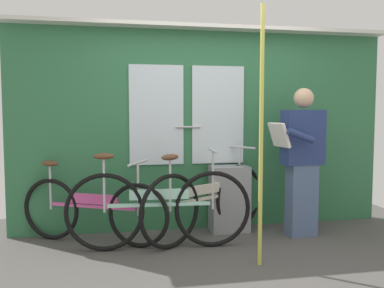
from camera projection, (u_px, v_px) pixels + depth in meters
name	position (u px, v px, depth m)	size (l,w,h in m)	color
ground_plane	(237.00, 271.00, 3.54)	(5.29, 4.23, 0.04)	#474442
train_door_wall	(204.00, 124.00, 4.73)	(4.29, 0.28, 2.28)	#2D6B42
bicycle_near_door	(159.00, 208.00, 4.01)	(1.80, 0.44, 0.97)	black
bicycle_leaning_behind	(92.00, 210.00, 4.19)	(1.47, 0.80, 0.85)	black
bicycle_by_pole	(207.00, 202.00, 4.36)	(1.52, 0.94, 0.95)	black
passenger_reading_newspaper	(302.00, 159.00, 4.42)	(0.57, 0.48, 1.58)	slate
trash_bin_by_wall	(229.00, 199.00, 4.63)	(0.42, 0.28, 0.73)	gray
handrail_pole	(261.00, 137.00, 3.54)	(0.04, 0.04, 2.24)	#C6C14C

